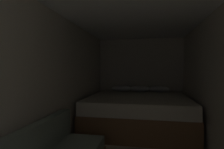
# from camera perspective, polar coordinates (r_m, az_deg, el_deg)

# --- Properties ---
(wall_back) EXTENTS (2.36, 0.05, 2.14)m
(wall_back) POSITION_cam_1_polar(r_m,az_deg,el_deg) (5.22, 8.59, -0.97)
(wall_back) COLOR beige
(wall_back) RESTS_ON ground
(wall_left) EXTENTS (0.05, 5.28, 2.14)m
(wall_left) POSITION_cam_1_polar(r_m,az_deg,el_deg) (2.89, -17.28, -3.05)
(wall_left) COLOR beige
(wall_left) RESTS_ON ground
(ceiling_slab) EXTENTS (2.36, 5.28, 0.05)m
(ceiling_slab) POSITION_cam_1_polar(r_m,az_deg,el_deg) (2.69, 6.36, 20.33)
(ceiling_slab) COLOR white
(ceiling_slab) RESTS_ON wall_left
(bed) EXTENTS (2.14, 2.02, 0.87)m
(bed) POSITION_cam_1_polar(r_m,az_deg,el_deg) (4.25, 7.98, -11.18)
(bed) COLOR brown
(bed) RESTS_ON ground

